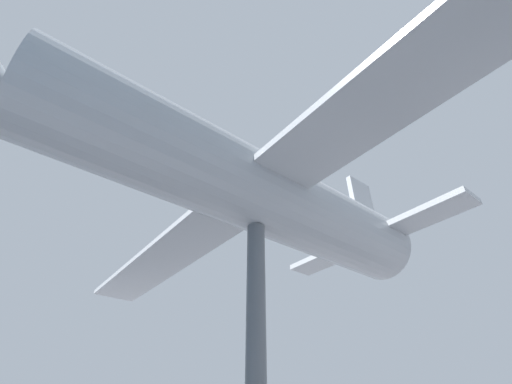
# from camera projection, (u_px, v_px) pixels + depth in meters

# --- Properties ---
(support_pylon_central) EXTENTS (0.41, 0.41, 5.91)m
(support_pylon_central) POSITION_uv_depth(u_px,v_px,m) (256.00, 364.00, 6.45)
(support_pylon_central) COLOR slate
(support_pylon_central) RESTS_ON ground_plane
(suspended_airplane) EXTENTS (20.76, 12.46, 3.54)m
(suspended_airplane) POSITION_uv_depth(u_px,v_px,m) (250.00, 189.00, 8.66)
(suspended_airplane) COLOR #B2B7BC
(suspended_airplane) RESTS_ON support_pylon_central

